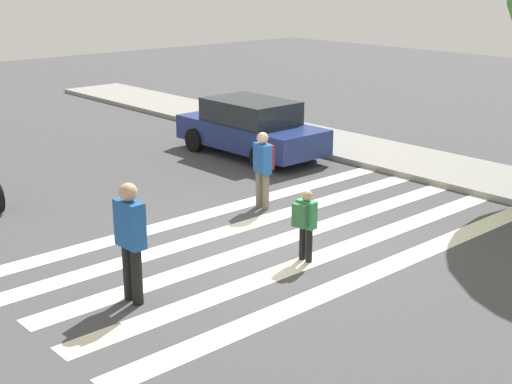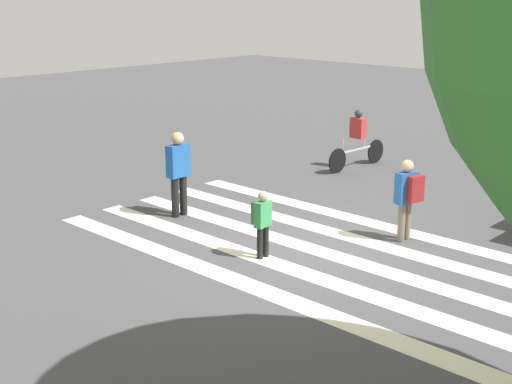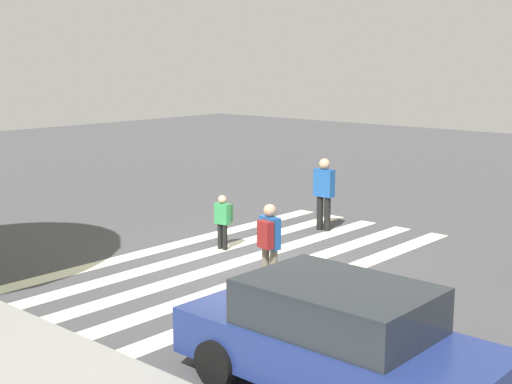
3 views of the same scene
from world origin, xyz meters
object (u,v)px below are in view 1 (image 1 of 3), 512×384
at_px(pedestrian_adult_blue_shirt, 305,220).
at_px(pedestrian_child_with_backpack, 263,164).
at_px(pedestrian_adult_yellow_jacket, 130,236).
at_px(car_parked_far_curb, 251,127).

xyz_separation_m(pedestrian_adult_blue_shirt, pedestrian_child_with_backpack, (-2.59, 1.43, 0.21)).
relative_size(pedestrian_adult_yellow_jacket, pedestrian_adult_blue_shirt, 1.46).
bearing_deg(car_parked_far_curb, pedestrian_adult_blue_shirt, -34.48).
relative_size(pedestrian_adult_yellow_jacket, car_parked_far_curb, 0.43).
bearing_deg(pedestrian_adult_blue_shirt, pedestrian_child_with_backpack, 144.72).
xyz_separation_m(pedestrian_adult_yellow_jacket, car_parked_far_curb, (-5.48, 7.19, -0.28)).
relative_size(pedestrian_adult_blue_shirt, car_parked_far_curb, 0.29).
height_order(pedestrian_child_with_backpack, car_parked_far_curb, pedestrian_child_with_backpack).
bearing_deg(pedestrian_adult_blue_shirt, pedestrian_adult_yellow_jacket, -107.96).
bearing_deg(pedestrian_child_with_backpack, car_parked_far_curb, -24.64).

